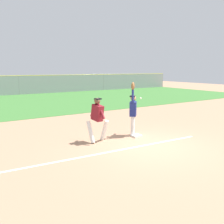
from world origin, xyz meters
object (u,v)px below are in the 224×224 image
(fielder, at_px, (133,110))
(baseball, at_px, (141,98))
(first_base, at_px, (136,136))
(parked_car_blue, at_px, (11,87))
(parked_car_black, at_px, (59,85))
(parked_car_red, at_px, (99,83))
(runner, at_px, (97,117))

(fielder, height_order, baseball, fielder)
(first_base, bearing_deg, parked_car_blue, 91.86)
(baseball, bearing_deg, first_base, 173.85)
(parked_car_blue, xyz_separation_m, parked_car_black, (6.11, 0.41, 0.00))
(fielder, bearing_deg, first_base, 137.04)
(fielder, bearing_deg, baseball, 171.05)
(fielder, bearing_deg, parked_car_blue, -45.65)
(parked_car_blue, distance_m, parked_car_black, 6.12)
(fielder, relative_size, parked_car_black, 0.50)
(parked_car_black, distance_m, parked_car_red, 6.49)
(parked_car_red, bearing_deg, runner, -119.93)
(baseball, relative_size, parked_car_red, 0.02)
(runner, height_order, parked_car_black, runner)
(first_base, relative_size, fielder, 0.17)
(fielder, xyz_separation_m, parked_car_red, (11.85, 23.63, -0.45))
(runner, height_order, parked_car_blue, runner)
(first_base, distance_m, parked_car_red, 26.64)
(first_base, height_order, parked_car_black, parked_car_black)
(baseball, bearing_deg, fielder, 128.53)
(runner, xyz_separation_m, parked_car_red, (13.54, 23.61, -0.32))
(first_base, distance_m, parked_car_black, 23.98)
(baseball, height_order, parked_car_blue, baseball)
(first_base, relative_size, parked_car_red, 0.09)
(first_base, distance_m, fielder, 1.10)
(first_base, distance_m, baseball, 1.59)
(parked_car_black, bearing_deg, parked_car_blue, -172.29)
(fielder, distance_m, baseball, 0.59)
(first_base, xyz_separation_m, parked_car_black, (5.36, 23.37, 0.63))
(runner, relative_size, parked_car_blue, 0.38)
(first_base, xyz_separation_m, parked_car_red, (11.83, 23.86, 0.63))
(runner, distance_m, parked_car_red, 27.22)
(first_base, xyz_separation_m, fielder, (-0.02, 0.23, 1.08))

